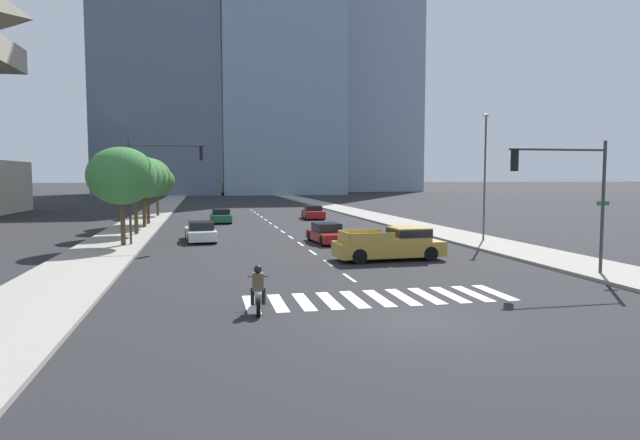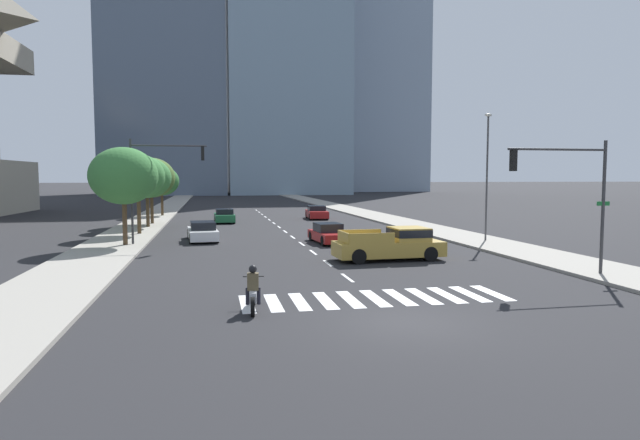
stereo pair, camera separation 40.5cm
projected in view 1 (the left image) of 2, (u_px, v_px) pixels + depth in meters
name	position (u px, v px, depth m)	size (l,w,h in m)	color
ground_plane	(413.00, 322.00, 16.23)	(800.00, 800.00, 0.00)	#232326
sidewalk_east	(410.00, 225.00, 47.89)	(4.00, 260.00, 0.15)	gray
sidewalk_west	(131.00, 230.00, 43.06)	(4.00, 260.00, 0.15)	gray
crosswalk_near	(379.00, 298.00, 19.37)	(9.45, 2.73, 0.01)	silver
lane_divider_center	(276.00, 227.00, 46.67)	(0.14, 50.00, 0.01)	silver
motorcycle_lead	(258.00, 293.00, 17.50)	(0.70, 2.15, 1.49)	black
pickup_truck	(394.00, 244.00, 28.26)	(5.66, 2.30, 1.67)	#B28E38
sedan_green_0	(221.00, 216.00, 51.07)	(1.91, 4.36, 1.29)	#1E6038
sedan_red_1	(313.00, 213.00, 55.83)	(2.15, 4.48, 1.32)	maroon
sedan_white_2	(201.00, 232.00, 36.62)	(2.18, 4.90, 1.30)	silver
sedan_red_3	(327.00, 234.00, 35.51)	(2.08, 4.40, 1.27)	maroon
traffic_signal_near	(569.00, 182.00, 23.00)	(4.80, 0.28, 5.67)	#333335
traffic_signal_far	(157.00, 172.00, 33.60)	(4.86, 0.28, 6.45)	#333335
street_lamp_east	(485.00, 168.00, 35.56)	(0.50, 0.24, 8.20)	#3F3F42
street_tree_nearest	(122.00, 176.00, 32.91)	(4.08, 4.08, 5.93)	#4C3823
street_tree_second	(135.00, 177.00, 39.42)	(3.82, 3.82, 5.77)	#4C3823
street_tree_third	(143.00, 178.00, 44.88)	(3.94, 3.94, 5.73)	#4C3823
street_tree_fourth	(147.00, 178.00, 48.09)	(4.13, 4.13, 5.81)	#4C3823
street_tree_fifth	(157.00, 181.00, 58.17)	(3.66, 3.66, 5.24)	#4C3823
office_tower_center_skyline	(279.00, 26.00, 134.98)	(28.76, 24.94, 95.96)	#7A93A8
office_tower_right_skyline	(367.00, 46.00, 164.26)	(26.67, 26.20, 87.73)	#8C9EB2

